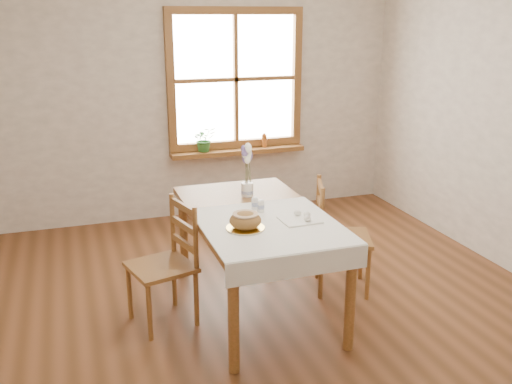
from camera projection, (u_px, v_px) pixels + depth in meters
ground at (269, 325)px, 4.04m from camera, size 5.00×5.00×0.00m
room_walls at (271, 81)px, 3.53m from camera, size 4.60×5.10×2.65m
window at (235, 79)px, 5.99m from camera, size 1.46×0.08×1.46m
window_sill at (238, 151)px, 6.15m from camera, size 1.46×0.20×0.05m
dining_table at (256, 223)px, 4.11m from camera, size 0.90×1.60×0.75m
table_linen at (270, 226)px, 3.81m from camera, size 0.91×0.99×0.01m
chair_left at (161, 265)px, 3.95m from camera, size 0.52×0.51×0.88m
chair_right at (343, 236)px, 4.45m from camera, size 0.56×0.54×0.89m
bread_plate at (245, 228)px, 3.73m from camera, size 0.25×0.25×0.01m
bread_loaf at (245, 219)px, 3.71m from camera, size 0.21×0.21×0.12m
egg_napkin at (300, 220)px, 3.88m from camera, size 0.27×0.23×0.01m
eggs at (300, 216)px, 3.87m from camera, size 0.20×0.19×0.04m
salt_shaker at (255, 203)px, 4.10m from camera, size 0.06×0.06×0.09m
pepper_shaker at (261, 206)px, 4.04m from camera, size 0.05×0.05×0.09m
flower_vase at (247, 190)px, 4.41m from camera, size 0.12×0.12×0.11m
lavender_bouquet at (247, 164)px, 4.34m from camera, size 0.17×0.17×0.32m
potted_plant at (204, 142)px, 6.00m from camera, size 0.26×0.28×0.20m
amber_bottle at (264, 140)px, 6.21m from camera, size 0.06×0.06×0.15m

